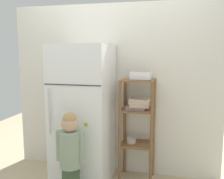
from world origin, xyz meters
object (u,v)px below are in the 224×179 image
object	(u,v)px
child_standing	(70,149)
fruit_bin	(141,76)
refrigerator	(83,114)
pantry_shelf_unit	(137,117)

from	to	relation	value
child_standing	fruit_bin	bearing A→B (deg)	45.52
refrigerator	pantry_shelf_unit	distance (m)	0.64
child_standing	fruit_bin	distance (m)	1.12
pantry_shelf_unit	child_standing	bearing A→B (deg)	-132.47
pantry_shelf_unit	fruit_bin	size ratio (longest dim) A/B	5.10
refrigerator	fruit_bin	world-z (taller)	refrigerator
refrigerator	fruit_bin	xyz separation A→B (m)	(0.66, 0.14, 0.45)
refrigerator	child_standing	xyz separation A→B (m)	(0.04, -0.49, -0.24)
pantry_shelf_unit	refrigerator	bearing A→B (deg)	-166.40
refrigerator	pantry_shelf_unit	bearing A→B (deg)	13.60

